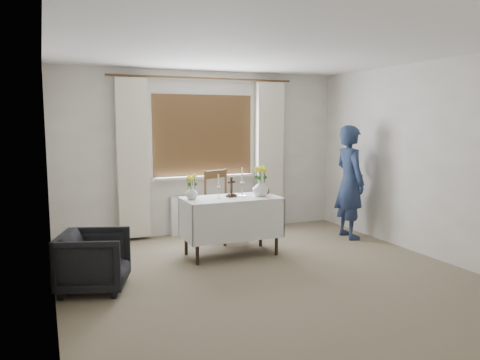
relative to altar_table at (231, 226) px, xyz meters
name	(u,v)px	position (x,y,z in m)	size (l,w,h in m)	color
ground	(276,281)	(0.08, -1.13, -0.38)	(5.00, 5.00, 0.00)	#817459
altar_table	(231,226)	(0.00, 0.00, 0.00)	(1.24, 0.64, 0.76)	white
wooden_chair	(225,206)	(0.19, 0.71, 0.14)	(0.48, 0.48, 1.03)	brown
armchair	(94,261)	(-1.78, -0.63, -0.07)	(0.66, 0.68, 0.62)	black
person	(350,182)	(1.97, 0.18, 0.46)	(0.61, 0.40, 1.68)	navy
radiator	(205,214)	(0.08, 1.29, -0.08)	(1.10, 0.10, 0.60)	silver
wooden_cross	(231,187)	(0.02, 0.03, 0.51)	(0.12, 0.09, 0.26)	black
candlestick_left	(219,186)	(-0.16, 0.03, 0.53)	(0.09, 0.09, 0.30)	silver
candlestick_right	(242,182)	(0.17, 0.02, 0.57)	(0.11, 0.11, 0.38)	silver
flower_vase_left	(192,193)	(-0.51, 0.07, 0.46)	(0.16, 0.16, 0.17)	silver
flower_vase_right	(260,188)	(0.39, -0.05, 0.49)	(0.20, 0.20, 0.21)	silver
wicker_basket	(263,191)	(0.52, 0.14, 0.41)	(0.18, 0.18, 0.07)	brown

